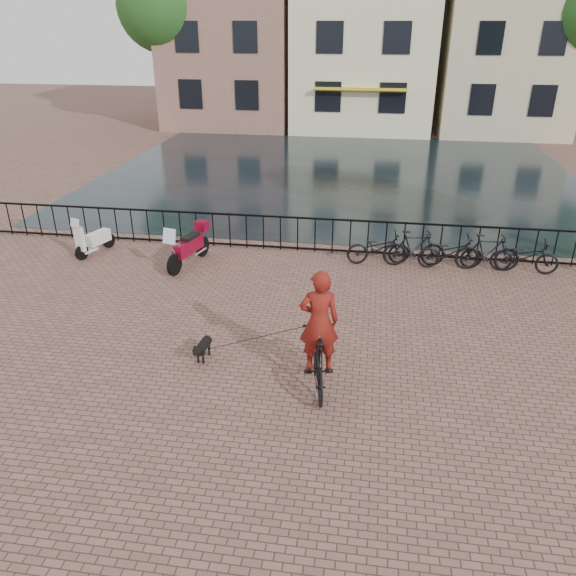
# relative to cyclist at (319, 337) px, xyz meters

# --- Properties ---
(ground) EXTENTS (100.00, 100.00, 0.00)m
(ground) POSITION_rel_cyclist_xyz_m (-0.78, -1.48, -1.02)
(ground) COLOR brown
(ground) RESTS_ON ground
(canal_water) EXTENTS (20.00, 20.00, 0.00)m
(canal_water) POSITION_rel_cyclist_xyz_m (-0.78, 15.82, -1.02)
(canal_water) COLOR black
(canal_water) RESTS_ON ground
(railing) EXTENTS (20.00, 0.05, 1.02)m
(railing) POSITION_rel_cyclist_xyz_m (-0.78, 6.52, -0.51)
(railing) COLOR black
(railing) RESTS_ON ground
(canal_house_left) EXTENTS (7.50, 9.00, 12.80)m
(canal_house_left) POSITION_rel_cyclist_xyz_m (-8.28, 28.52, 5.38)
(canal_house_left) COLOR #84584D
(canal_house_left) RESTS_ON ground
(canal_house_mid) EXTENTS (8.00, 9.50, 11.80)m
(canal_house_mid) POSITION_rel_cyclist_xyz_m (-0.28, 28.52, 4.88)
(canal_house_mid) COLOR beige
(canal_house_mid) RESTS_ON ground
(canal_house_right) EXTENTS (7.00, 9.00, 13.30)m
(canal_house_right) POSITION_rel_cyclist_xyz_m (7.72, 28.52, 5.63)
(canal_house_right) COLOR #BAAE8A
(canal_house_right) RESTS_ON ground
(tree_far_left) EXTENTS (5.04, 5.04, 9.27)m
(tree_far_left) POSITION_rel_cyclist_xyz_m (-11.78, 25.52, 5.71)
(tree_far_left) COLOR black
(tree_far_left) RESTS_ON ground
(cyclist) EXTENTS (0.93, 2.03, 2.68)m
(cyclist) POSITION_rel_cyclist_xyz_m (0.00, 0.00, 0.00)
(cyclist) COLOR black
(cyclist) RESTS_ON ground
(dog) EXTENTS (0.29, 0.72, 0.48)m
(dog) POSITION_rel_cyclist_xyz_m (-2.31, 0.54, -0.78)
(dog) COLOR black
(dog) RESTS_ON ground
(motorcycle) EXTENTS (0.88, 1.92, 1.33)m
(motorcycle) POSITION_rel_cyclist_xyz_m (-4.05, 5.03, -0.35)
(motorcycle) COLOR maroon
(motorcycle) RESTS_ON ground
(scooter) EXTENTS (0.78, 1.39, 1.24)m
(scooter) POSITION_rel_cyclist_xyz_m (-6.96, 5.44, -0.40)
(scooter) COLOR silver
(scooter) RESTS_ON ground
(parked_bike_0) EXTENTS (1.79, 0.88, 0.90)m
(parked_bike_0) POSITION_rel_cyclist_xyz_m (1.02, 5.92, -0.57)
(parked_bike_0) COLOR black
(parked_bike_0) RESTS_ON ground
(parked_bike_1) EXTENTS (1.71, 0.67, 1.00)m
(parked_bike_1) POSITION_rel_cyclist_xyz_m (1.97, 5.92, -0.52)
(parked_bike_1) COLOR black
(parked_bike_1) RESTS_ON ground
(parked_bike_2) EXTENTS (1.78, 0.80, 0.90)m
(parked_bike_2) POSITION_rel_cyclist_xyz_m (2.92, 5.92, -0.57)
(parked_bike_2) COLOR black
(parked_bike_2) RESTS_ON ground
(parked_bike_3) EXTENTS (1.68, 0.52, 1.00)m
(parked_bike_3) POSITION_rel_cyclist_xyz_m (3.87, 5.92, -0.52)
(parked_bike_3) COLOR black
(parked_bike_3) RESTS_ON ground
(parked_bike_4) EXTENTS (1.75, 0.71, 0.90)m
(parked_bike_4) POSITION_rel_cyclist_xyz_m (4.82, 5.92, -0.57)
(parked_bike_4) COLOR black
(parked_bike_4) RESTS_ON ground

